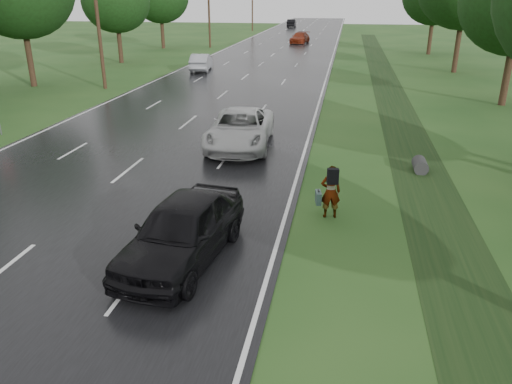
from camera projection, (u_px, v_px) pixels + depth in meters
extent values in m
plane|color=#204619|center=(0.00, 274.00, 12.69)|extent=(220.00, 220.00, 0.00)
cube|color=black|center=(269.00, 58.00, 53.79)|extent=(14.00, 180.00, 0.04)
cube|color=silver|center=(332.00, 59.00, 52.68)|extent=(0.12, 180.00, 0.01)
cube|color=silver|center=(208.00, 57.00, 54.88)|extent=(0.12, 180.00, 0.01)
cube|color=silver|center=(269.00, 58.00, 53.78)|extent=(0.12, 180.00, 0.01)
cube|color=black|center=(398.00, 115.00, 29.08)|extent=(2.20, 120.00, 0.01)
cylinder|color=#2D2D2D|center=(420.00, 165.00, 19.86)|extent=(0.56, 1.00, 0.56)
cylinder|color=#352215|center=(97.00, 17.00, 35.16)|extent=(0.26, 0.26, 10.00)
cylinder|color=#352215|center=(209.00, 6.00, 62.56)|extent=(0.26, 0.26, 10.00)
cylinder|color=#352215|center=(252.00, 2.00, 89.97)|extent=(0.26, 0.26, 10.00)
cylinder|color=#352215|center=(507.00, 77.00, 30.99)|extent=(0.44, 0.44, 3.52)
cylinder|color=#352215|center=(457.00, 48.00, 43.72)|extent=(0.44, 0.44, 4.16)
cylinder|color=#352215|center=(430.00, 38.00, 56.65)|extent=(0.44, 0.44, 3.68)
cylinder|color=#352215|center=(30.00, 59.00, 37.22)|extent=(0.44, 0.44, 4.00)
cylinder|color=#352215|center=(120.00, 45.00, 50.00)|extent=(0.44, 0.44, 3.36)
ellipsoid|color=black|center=(116.00, 1.00, 48.45)|extent=(6.60, 6.60, 5.94)
cylinder|color=#352215|center=(163.00, 34.00, 62.86)|extent=(0.44, 0.44, 3.52)
imported|color=#A5998C|center=(331.00, 192.00, 15.59)|extent=(0.69, 0.51, 1.72)
cube|color=black|center=(333.00, 176.00, 15.13)|extent=(0.37, 0.26, 0.48)
cube|color=#334A48|center=(318.00, 197.00, 15.77)|extent=(0.24, 0.50, 0.39)
cube|color=black|center=(319.00, 191.00, 15.68)|extent=(0.07, 0.17, 0.03)
imported|color=#BDBDBD|center=(240.00, 129.00, 22.76)|extent=(3.12, 6.08, 1.64)
imported|color=black|center=(182.00, 230.00, 12.97)|extent=(2.68, 5.27, 1.72)
imported|color=#9C9FA5|center=(201.00, 62.00, 45.01)|extent=(2.17, 4.67, 1.48)
imported|color=maroon|center=(300.00, 38.00, 69.24)|extent=(2.72, 5.19, 1.44)
imported|color=black|center=(292.00, 23.00, 100.87)|extent=(1.72, 4.66, 1.52)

